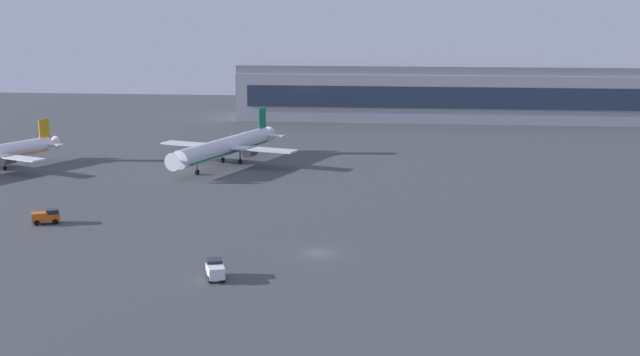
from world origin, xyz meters
TOP-DOWN VIEW (x-y plane):
  - ground_plane at (0.00, 0.00)m, footprint 416.00×416.00m
  - terminal_building at (48.84, 144.03)m, footprint 176.34×22.40m
  - airplane_far_stand at (-26.71, 63.27)m, footprint 31.21×39.70m
  - baggage_tractor at (-43.70, 11.27)m, footprint 4.58×3.53m
  - maintenance_van at (-11.46, -12.42)m, footprint 3.24×4.56m

SIDE VIEW (x-z plane):
  - ground_plane at x=0.00m, z-range 0.00..0.00m
  - baggage_tractor at x=-43.70m, z-range 0.05..2.30m
  - maintenance_van at x=-11.46m, z-range 0.05..2.30m
  - airplane_far_stand at x=-26.71m, z-range -1.27..9.16m
  - terminal_building at x=48.84m, z-range -0.11..16.29m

